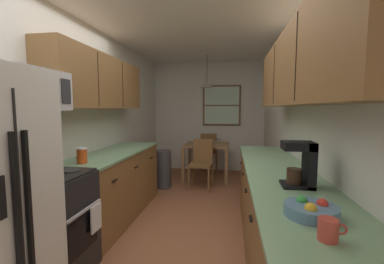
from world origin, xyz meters
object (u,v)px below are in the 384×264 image
at_px(microwave_over_range, 29,90).
at_px(storage_canister, 82,155).
at_px(dining_chair_far, 208,150).
at_px(coffee_maker, 302,163).
at_px(dining_table, 207,149).
at_px(stove_range, 48,226).
at_px(mug_by_coffeemaker, 329,230).
at_px(fruit_bowl, 311,209).
at_px(trash_bin, 163,169).
at_px(dining_chair_near, 202,161).

height_order(microwave_over_range, storage_canister, microwave_over_range).
bearing_deg(dining_chair_far, coffee_maker, -75.33).
xyz_separation_m(storage_canister, coffee_maker, (2.06, -0.50, 0.09)).
distance_m(microwave_over_range, dining_chair_far, 4.31).
bearing_deg(dining_chair_far, dining_table, -88.42).
height_order(dining_table, dining_chair_far, dining_chair_far).
bearing_deg(stove_range, microwave_over_range, 179.97).
relative_size(microwave_over_range, mug_by_coffeemaker, 5.00).
xyz_separation_m(stove_range, microwave_over_range, (-0.11, 0.00, 1.15)).
distance_m(coffee_maker, mug_by_coffeemaker, 0.80).
height_order(storage_canister, fruit_bowl, storage_canister).
height_order(microwave_over_range, coffee_maker, microwave_over_range).
height_order(dining_table, fruit_bowl, fruit_bowl).
distance_m(dining_table, storage_canister, 3.03).
bearing_deg(trash_bin, microwave_over_range, -98.80).
bearing_deg(stove_range, fruit_bowl, -13.89).
bearing_deg(dining_table, stove_range, -107.07).
height_order(microwave_over_range, dining_chair_near, microwave_over_range).
bearing_deg(mug_by_coffeemaker, dining_table, 102.77).
bearing_deg(storage_canister, dining_table, 69.82).
height_order(stove_range, microwave_over_range, microwave_over_range).
bearing_deg(coffee_maker, microwave_over_range, -178.92).
xyz_separation_m(microwave_over_range, storage_canister, (0.11, 0.54, -0.64)).
xyz_separation_m(dining_table, dining_chair_far, (-0.02, 0.64, -0.12)).
bearing_deg(dining_table, dining_chair_far, 91.58).
bearing_deg(storage_canister, trash_bin, 81.86).
bearing_deg(mug_by_coffeemaker, dining_chair_far, 101.29).
bearing_deg(dining_table, fruit_bowl, -76.37).
bearing_deg(microwave_over_range, coffee_maker, 1.08).
bearing_deg(fruit_bowl, dining_chair_far, 101.95).
distance_m(stove_range, trash_bin, 2.65).
distance_m(stove_range, coffee_maker, 2.14).
bearing_deg(trash_bin, dining_table, 44.54).
relative_size(trash_bin, mug_by_coffeemaker, 5.70).
bearing_deg(storage_canister, microwave_over_range, -101.36).
distance_m(dining_chair_near, trash_bin, 0.73).
bearing_deg(trash_bin, fruit_bowl, -61.84).
xyz_separation_m(dining_chair_near, fruit_bowl, (0.96, -3.21, 0.44)).
relative_size(mug_by_coffeemaker, fruit_bowl, 0.44).
relative_size(storage_canister, coffee_maker, 0.50).
bearing_deg(storage_canister, dining_chair_near, 65.15).
bearing_deg(trash_bin, dining_chair_far, 62.23).
relative_size(storage_canister, mug_by_coffeemaker, 1.35).
bearing_deg(stove_range, dining_table, 72.93).
bearing_deg(microwave_over_range, fruit_bowl, -13.16).
bearing_deg(dining_chair_near, stove_range, -110.28).
relative_size(dining_chair_far, trash_bin, 1.29).
distance_m(stove_range, dining_chair_near, 2.90).
xyz_separation_m(stove_range, dining_chair_far, (1.01, 4.00, 0.03)).
distance_m(coffee_maker, fruit_bowl, 0.55).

